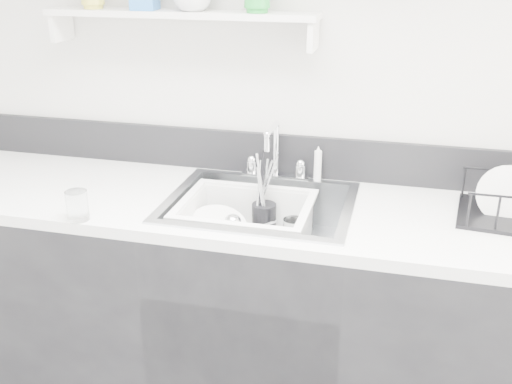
# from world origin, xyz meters

# --- Properties ---
(counter_run) EXTENTS (3.20, 0.62, 0.92)m
(counter_run) POSITION_xyz_m (0.00, 1.19, 0.46)
(counter_run) COLOR black
(counter_run) RESTS_ON ground
(backsplash) EXTENTS (3.20, 0.02, 0.16)m
(backsplash) POSITION_xyz_m (0.00, 1.49, 1.00)
(backsplash) COLOR black
(backsplash) RESTS_ON counter_run
(sink) EXTENTS (0.64, 0.52, 0.20)m
(sink) POSITION_xyz_m (0.00, 1.19, 0.83)
(sink) COLOR silver
(sink) RESTS_ON counter_run
(faucet) EXTENTS (0.26, 0.18, 0.23)m
(faucet) POSITION_xyz_m (0.00, 1.44, 0.98)
(faucet) COLOR silver
(faucet) RESTS_ON counter_run
(side_sprayer) EXTENTS (0.03, 0.03, 0.14)m
(side_sprayer) POSITION_xyz_m (0.16, 1.44, 0.99)
(side_sprayer) COLOR white
(side_sprayer) RESTS_ON counter_run
(wall_shelf) EXTENTS (1.00, 0.16, 0.12)m
(wall_shelf) POSITION_xyz_m (-0.35, 1.42, 1.51)
(wall_shelf) COLOR silver
(wall_shelf) RESTS_ON room_shell
(wash_tub) EXTENTS (0.52, 0.45, 0.18)m
(wash_tub) POSITION_xyz_m (-0.04, 1.17, 0.84)
(wash_tub) COLOR white
(wash_tub) RESTS_ON sink
(plate_stack) EXTENTS (0.26, 0.25, 0.10)m
(plate_stack) POSITION_xyz_m (-0.14, 1.16, 0.79)
(plate_stack) COLOR white
(plate_stack) RESTS_ON wash_tub
(utensil_cup) EXTENTS (0.09, 0.09, 0.30)m
(utensil_cup) POSITION_xyz_m (-0.01, 1.28, 0.83)
(utensil_cup) COLOR black
(utensil_cup) RESTS_ON wash_tub
(ladle) EXTENTS (0.28, 0.17, 0.07)m
(ladle) POSITION_xyz_m (-0.04, 1.19, 0.80)
(ladle) COLOR silver
(ladle) RESTS_ON wash_tub
(tumbler_in_tub) EXTENTS (0.09, 0.09, 0.10)m
(tumbler_in_tub) POSITION_xyz_m (0.12, 1.19, 0.82)
(tumbler_in_tub) COLOR white
(tumbler_in_tub) RESTS_ON wash_tub
(tumbler_counter) EXTENTS (0.09, 0.09, 0.10)m
(tumbler_counter) POSITION_xyz_m (-0.53, 0.91, 0.97)
(tumbler_counter) COLOR white
(tumbler_counter) RESTS_ON counter_run
(bowl_small) EXTENTS (0.11, 0.11, 0.03)m
(bowl_small) POSITION_xyz_m (0.07, 1.13, 0.78)
(bowl_small) COLOR white
(bowl_small) RESTS_ON wash_tub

